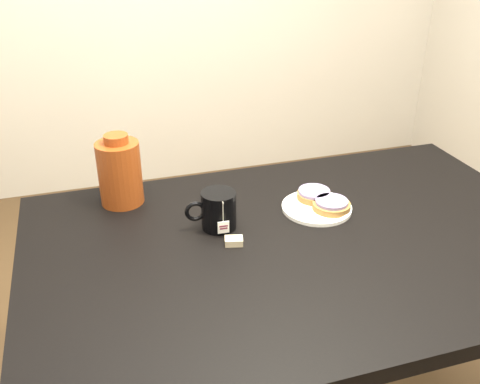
% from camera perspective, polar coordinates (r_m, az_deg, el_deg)
% --- Properties ---
extents(table, '(1.40, 0.90, 0.75)m').
position_cam_1_polar(table, '(1.43, 6.52, -7.82)').
color(table, black).
rests_on(table, ground_plane).
extents(plate, '(0.20, 0.20, 0.01)m').
position_cam_1_polar(plate, '(1.51, 8.18, -1.59)').
color(plate, white).
rests_on(plate, table).
extents(bagel_back, '(0.12, 0.12, 0.03)m').
position_cam_1_polar(bagel_back, '(1.54, 7.90, -0.25)').
color(bagel_back, brown).
rests_on(bagel_back, plate).
extents(bagel_front, '(0.12, 0.12, 0.03)m').
position_cam_1_polar(bagel_front, '(1.50, 9.73, -1.35)').
color(bagel_front, brown).
rests_on(bagel_front, plate).
extents(mug, '(0.14, 0.10, 0.10)m').
position_cam_1_polar(mug, '(1.39, -2.37, -1.92)').
color(mug, black).
rests_on(mug, table).
extents(teabag_pouch, '(0.05, 0.04, 0.02)m').
position_cam_1_polar(teabag_pouch, '(1.34, -0.66, -5.26)').
color(teabag_pouch, '#C6B793').
rests_on(teabag_pouch, table).
extents(bagel_package, '(0.16, 0.16, 0.21)m').
position_cam_1_polar(bagel_package, '(1.54, -12.71, 2.11)').
color(bagel_package, '#5F220C').
rests_on(bagel_package, table).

